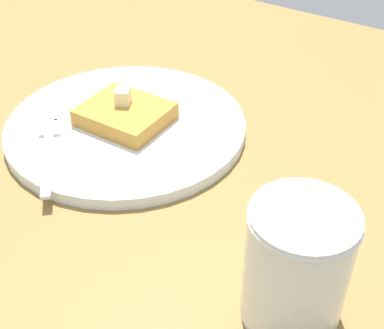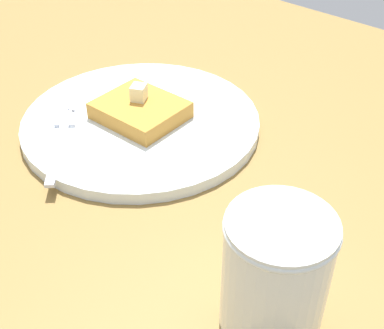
# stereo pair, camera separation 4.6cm
# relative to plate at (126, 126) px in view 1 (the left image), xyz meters

# --- Properties ---
(table_surface) EXTENTS (0.91, 0.91, 0.03)m
(table_surface) POSITION_rel_plate_xyz_m (0.03, -0.03, -0.02)
(table_surface) COLOR olive
(table_surface) RESTS_ON ground
(plate) EXTENTS (0.26, 0.26, 0.01)m
(plate) POSITION_rel_plate_xyz_m (0.00, 0.00, 0.00)
(plate) COLOR silver
(plate) RESTS_ON table_surface
(toast_slice_center) EXTENTS (0.08, 0.09, 0.02)m
(toast_slice_center) POSITION_rel_plate_xyz_m (0.00, 0.00, 0.01)
(toast_slice_center) COLOR #BE8030
(toast_slice_center) RESTS_ON plate
(butter_pat_primary) EXTENTS (0.02, 0.02, 0.02)m
(butter_pat_primary) POSITION_rel_plate_xyz_m (-0.00, -0.01, 0.03)
(butter_pat_primary) COLOR beige
(butter_pat_primary) RESTS_ON toast_slice_center
(fork) EXTENTS (0.13, 0.12, 0.00)m
(fork) POSITION_rel_plate_xyz_m (0.07, -0.04, 0.01)
(fork) COLOR silver
(fork) RESTS_ON plate
(syrup_jar) EXTENTS (0.07, 0.07, 0.10)m
(syrup_jar) POSITION_rel_plate_xyz_m (0.12, 0.25, 0.04)
(syrup_jar) COLOR #5D250F
(syrup_jar) RESTS_ON table_surface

